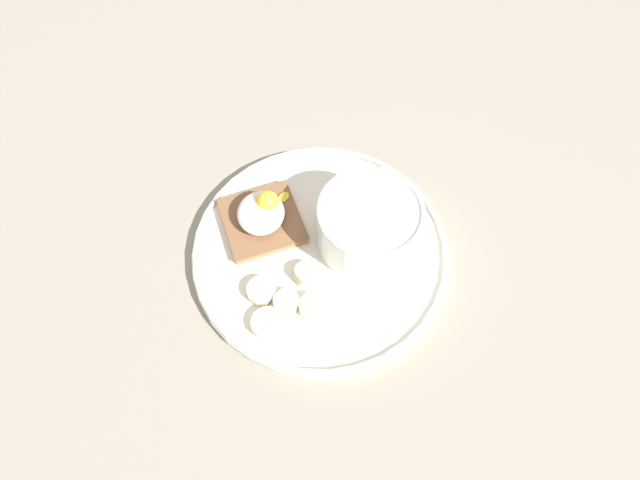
{
  "coord_description": "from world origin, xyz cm",
  "views": [
    {
      "loc": [
        27.96,
        -1.87,
        54.39
      ],
      "look_at": [
        0.0,
        0.0,
        5.0
      ],
      "focal_mm": 28.0,
      "sensor_mm": 36.0,
      "label": 1
    }
  ],
  "objects_px": {
    "banana_slice_front": "(286,302)",
    "banana_slice_back": "(312,307)",
    "banana_slice_right": "(306,274)",
    "banana_slice_left": "(262,291)",
    "oatmeal_bowl": "(368,225)",
    "toast_slice": "(262,221)",
    "poached_egg": "(262,211)",
    "banana_slice_inner": "(268,323)"
  },
  "relations": [
    {
      "from": "banana_slice_inner",
      "to": "toast_slice",
      "type": "bearing_deg",
      "value": -178.04
    },
    {
      "from": "banana_slice_front",
      "to": "banana_slice_left",
      "type": "relative_size",
      "value": 0.66
    },
    {
      "from": "oatmeal_bowl",
      "to": "toast_slice",
      "type": "height_order",
      "value": "oatmeal_bowl"
    },
    {
      "from": "banana_slice_left",
      "to": "banana_slice_inner",
      "type": "xyz_separation_m",
      "value": [
        0.04,
        0.01,
        0.0
      ]
    },
    {
      "from": "banana_slice_front",
      "to": "banana_slice_back",
      "type": "relative_size",
      "value": 0.95
    },
    {
      "from": "oatmeal_bowl",
      "to": "banana_slice_back",
      "type": "bearing_deg",
      "value": -39.36
    },
    {
      "from": "oatmeal_bowl",
      "to": "banana_slice_left",
      "type": "bearing_deg",
      "value": -63.5
    },
    {
      "from": "banana_slice_back",
      "to": "banana_slice_right",
      "type": "height_order",
      "value": "banana_slice_right"
    },
    {
      "from": "banana_slice_back",
      "to": "banana_slice_inner",
      "type": "height_order",
      "value": "banana_slice_back"
    },
    {
      "from": "banana_slice_back",
      "to": "banana_slice_inner",
      "type": "xyz_separation_m",
      "value": [
        0.01,
        -0.05,
        -0.0
      ]
    },
    {
      "from": "poached_egg",
      "to": "banana_slice_inner",
      "type": "relative_size",
      "value": 1.73
    },
    {
      "from": "toast_slice",
      "to": "banana_slice_front",
      "type": "height_order",
      "value": "same"
    },
    {
      "from": "banana_slice_left",
      "to": "banana_slice_back",
      "type": "xyz_separation_m",
      "value": [
        0.02,
        0.05,
        0.0
      ]
    },
    {
      "from": "toast_slice",
      "to": "banana_slice_left",
      "type": "height_order",
      "value": "same"
    },
    {
      "from": "oatmeal_bowl",
      "to": "banana_slice_right",
      "type": "bearing_deg",
      "value": -58.79
    },
    {
      "from": "banana_slice_inner",
      "to": "banana_slice_back",
      "type": "bearing_deg",
      "value": 107.3
    },
    {
      "from": "banana_slice_front",
      "to": "banana_slice_left",
      "type": "xyz_separation_m",
      "value": [
        -0.02,
        -0.03,
        -0.0
      ]
    },
    {
      "from": "toast_slice",
      "to": "banana_slice_inner",
      "type": "relative_size",
      "value": 2.79
    },
    {
      "from": "toast_slice",
      "to": "poached_egg",
      "type": "relative_size",
      "value": 1.61
    },
    {
      "from": "banana_slice_front",
      "to": "banana_slice_back",
      "type": "height_order",
      "value": "banana_slice_back"
    },
    {
      "from": "banana_slice_back",
      "to": "banana_slice_right",
      "type": "relative_size",
      "value": 0.81
    },
    {
      "from": "banana_slice_left",
      "to": "banana_slice_back",
      "type": "height_order",
      "value": "banana_slice_back"
    },
    {
      "from": "poached_egg",
      "to": "banana_slice_right",
      "type": "distance_m",
      "value": 0.09
    },
    {
      "from": "banana_slice_right",
      "to": "banana_slice_inner",
      "type": "bearing_deg",
      "value": -38.67
    },
    {
      "from": "banana_slice_front",
      "to": "banana_slice_right",
      "type": "bearing_deg",
      "value": 144.17
    },
    {
      "from": "toast_slice",
      "to": "banana_slice_front",
      "type": "relative_size",
      "value": 3.67
    },
    {
      "from": "oatmeal_bowl",
      "to": "banana_slice_back",
      "type": "height_order",
      "value": "oatmeal_bowl"
    },
    {
      "from": "poached_egg",
      "to": "banana_slice_right",
      "type": "height_order",
      "value": "poached_egg"
    },
    {
      "from": "banana_slice_left",
      "to": "banana_slice_back",
      "type": "bearing_deg",
      "value": 66.75
    },
    {
      "from": "toast_slice",
      "to": "banana_slice_back",
      "type": "relative_size",
      "value": 3.49
    },
    {
      "from": "banana_slice_back",
      "to": "banana_slice_inner",
      "type": "relative_size",
      "value": 0.8
    },
    {
      "from": "poached_egg",
      "to": "banana_slice_right",
      "type": "xyz_separation_m",
      "value": [
        0.08,
        0.05,
        -0.02
      ]
    },
    {
      "from": "banana_slice_right",
      "to": "banana_slice_left",
      "type": "bearing_deg",
      "value": -71.07
    },
    {
      "from": "banana_slice_left",
      "to": "banana_slice_right",
      "type": "relative_size",
      "value": 1.17
    },
    {
      "from": "banana_slice_front",
      "to": "banana_slice_back",
      "type": "distance_m",
      "value": 0.03
    },
    {
      "from": "oatmeal_bowl",
      "to": "banana_slice_front",
      "type": "relative_size",
      "value": 3.97
    },
    {
      "from": "oatmeal_bowl",
      "to": "banana_slice_left",
      "type": "height_order",
      "value": "oatmeal_bowl"
    },
    {
      "from": "banana_slice_front",
      "to": "banana_slice_right",
      "type": "height_order",
      "value": "banana_slice_right"
    },
    {
      "from": "banana_slice_left",
      "to": "banana_slice_inner",
      "type": "distance_m",
      "value": 0.04
    },
    {
      "from": "banana_slice_right",
      "to": "banana_slice_inner",
      "type": "relative_size",
      "value": 0.99
    },
    {
      "from": "banana_slice_right",
      "to": "banana_slice_inner",
      "type": "height_order",
      "value": "banana_slice_right"
    },
    {
      "from": "oatmeal_bowl",
      "to": "poached_egg",
      "type": "height_order",
      "value": "oatmeal_bowl"
    }
  ]
}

